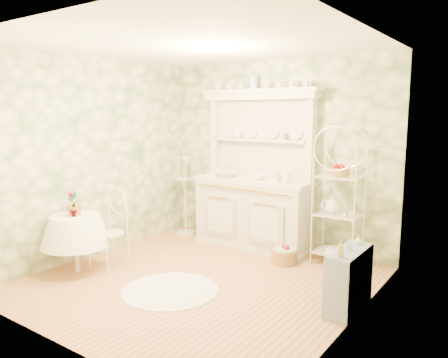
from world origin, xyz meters
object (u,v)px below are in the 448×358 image
Objects in this scene: cafe_chair at (108,233)px; floor_basket at (284,255)px; bakers_rack at (339,201)px; round_table at (76,245)px; birdcage_stand at (185,193)px; kitchen_dresser at (253,169)px; side_shelf at (349,282)px.

cafe_chair reaches higher than floor_basket.
bakers_rack reaches higher than cafe_chair.
cafe_chair is (0.22, 0.32, 0.12)m from round_table.
cafe_chair is 0.67× the size of birdcage_stand.
kitchen_dresser is 2.21m from cafe_chair.
floor_basket is at bearing -9.41° from birdcage_stand.
bakers_rack is 2.53× the size of side_shelf.
birdcage_stand is at bearing 90.06° from round_table.
bakers_rack is at bearing 40.45° from round_table.
kitchen_dresser is 2.50× the size of cafe_chair.
side_shelf is 2.96m from cafe_chair.
bakers_rack is 3.34m from round_table.
kitchen_dresser is at bearing 179.06° from bakers_rack.
bakers_rack reaches higher than side_shelf.
birdcage_stand reaches higher than round_table.
floor_basket is at bearing -28.73° from kitchen_dresser.
birdcage_stand is 3.82× the size of floor_basket.
cafe_chair is at bearing 55.69° from round_table.
side_shelf is 3.34m from birdcage_stand.
side_shelf is 1.84× the size of floor_basket.
cafe_chair is (-1.01, -1.84, -0.69)m from kitchen_dresser.
round_table is at bearing -119.31° from cafe_chair.
floor_basket is (-1.15, 0.84, -0.17)m from side_shelf.
side_shelf is at bearing -20.51° from birdcage_stand.
cafe_chair reaches higher than side_shelf.
cafe_chair is at bearing -165.96° from side_shelf.
floor_basket is (1.96, 1.76, -0.22)m from round_table.
cafe_chair is (-2.30, -1.83, -0.38)m from bakers_rack.
cafe_chair is 2.28m from floor_basket.
birdcage_stand reaches higher than cafe_chair.
bakers_rack is at bearing -0.48° from kitchen_dresser.
round_table reaches higher than floor_basket.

